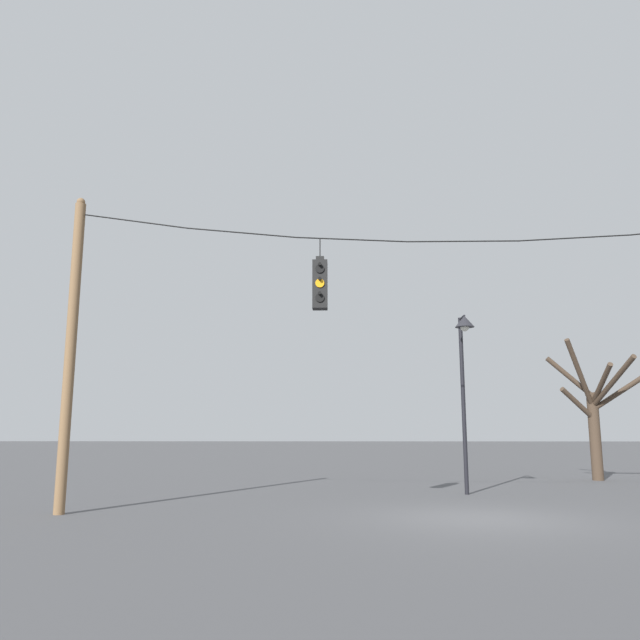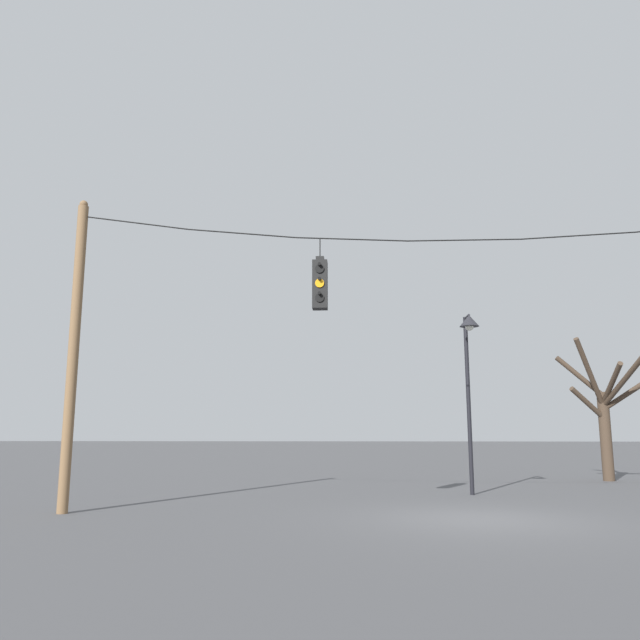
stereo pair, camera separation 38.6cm
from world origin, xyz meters
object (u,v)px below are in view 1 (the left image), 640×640
at_px(utility_pole_left, 70,350).
at_px(traffic_light_over_intersection, 320,284).
at_px(bare_tree, 594,412).
at_px(street_lamp, 464,353).

distance_m(utility_pole_left, traffic_light_over_intersection, 5.83).
relative_size(utility_pole_left, traffic_light_over_intersection, 4.34).
bearing_deg(utility_pole_left, bare_tree, 31.59).
height_order(street_lamp, bare_tree, street_lamp).
bearing_deg(utility_pole_left, traffic_light_over_intersection, -0.08).
relative_size(street_lamp, bare_tree, 1.01).
bearing_deg(street_lamp, traffic_light_over_intersection, -134.04).
relative_size(utility_pole_left, bare_tree, 1.42).
height_order(utility_pole_left, bare_tree, utility_pole_left).
xyz_separation_m(street_lamp, bare_tree, (5.78, 5.33, -1.51)).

